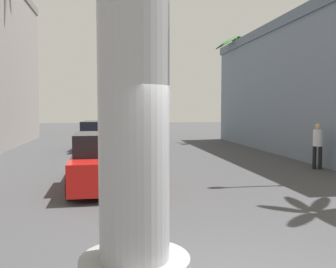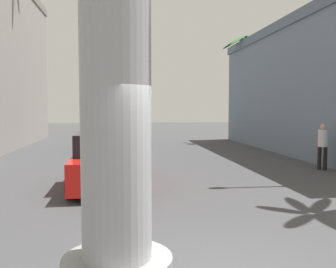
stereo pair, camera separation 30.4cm
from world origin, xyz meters
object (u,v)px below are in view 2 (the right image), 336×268
Objects in this scene: car_lead at (108,161)px; pedestrian_mid_right at (323,143)px; car_far at (105,136)px; palm_tree_far_right at (245,75)px; palm_tree_far_left at (10,43)px.

pedestrian_mid_right is (7.76, 1.66, 0.30)m from car_lead.
car_far is 10.42m from palm_tree_far_right.
palm_tree_far_right reaches higher than car_far.
car_lead is 2.87× the size of pedestrian_mid_right.
car_lead is 1.05× the size of car_far.
car_lead is 16.22m from palm_tree_far_right.
palm_tree_far_left is at bearing 175.46° from car_far.
palm_tree_far_left is 5.60× the size of pedestrian_mid_right.
car_lead is 0.69× the size of palm_tree_far_right.
pedestrian_mid_right is at bearing -45.19° from car_far.
car_far is at bearing -160.82° from palm_tree_far_right.
car_lead is at bearing -61.87° from palm_tree_far_left.
palm_tree_far_right is at bearing 11.09° from palm_tree_far_left.
car_lead is 12.83m from palm_tree_far_left.
palm_tree_far_left is 14.55m from palm_tree_far_right.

